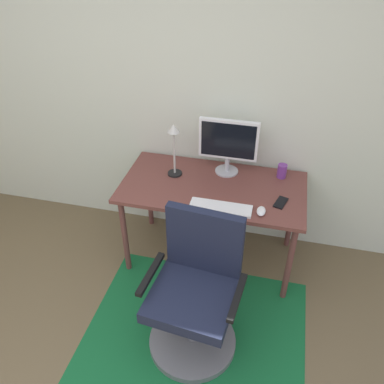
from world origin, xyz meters
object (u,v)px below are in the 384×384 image
(computer_mouse, at_px, (261,211))
(cell_phone, at_px, (281,203))
(desk, at_px, (213,193))
(monitor, at_px, (228,142))
(desk_lamp, at_px, (174,142))
(coffee_cup, at_px, (282,171))
(keyboard, at_px, (221,207))
(office_chair, at_px, (195,299))

(computer_mouse, distance_m, cell_phone, 0.19)
(desk, distance_m, monitor, 0.40)
(desk, distance_m, desk_lamp, 0.48)
(monitor, relative_size, coffee_cup, 4.12)
(monitor, bearing_deg, cell_phone, -35.42)
(desk, relative_size, monitor, 3.08)
(monitor, bearing_deg, desk, -107.47)
(cell_phone, bearing_deg, desk_lamp, -175.83)
(monitor, relative_size, cell_phone, 3.17)
(monitor, height_order, keyboard, monitor)
(computer_mouse, height_order, coffee_cup, coffee_cup)
(keyboard, bearing_deg, monitor, 94.57)
(desk, relative_size, keyboard, 3.18)
(desk, height_order, desk_lamp, desk_lamp)
(keyboard, xyz_separation_m, computer_mouse, (0.28, 0.02, 0.01))
(keyboard, bearing_deg, office_chair, -95.55)
(desk, relative_size, cell_phone, 9.76)
(desk, height_order, coffee_cup, coffee_cup)
(monitor, distance_m, desk_lamp, 0.41)
(computer_mouse, xyz_separation_m, office_chair, (-0.33, -0.55, -0.35))
(monitor, distance_m, office_chair, 1.16)
(monitor, relative_size, office_chair, 0.45)
(desk_lamp, xyz_separation_m, office_chair, (0.37, -0.87, -0.61))
(coffee_cup, bearing_deg, office_chair, -112.91)
(office_chair, bearing_deg, cell_phone, 62.47)
(keyboard, bearing_deg, computer_mouse, 3.18)
(cell_phone, relative_size, desk_lamp, 0.33)
(coffee_cup, bearing_deg, monitor, -176.57)
(desk, bearing_deg, monitor, 72.53)
(keyboard, relative_size, cell_phone, 3.07)
(desk, xyz_separation_m, coffee_cup, (0.49, 0.24, 0.13))
(computer_mouse, xyz_separation_m, desk_lamp, (-0.70, 0.33, 0.27))
(keyboard, distance_m, desk_lamp, 0.61)
(desk, xyz_separation_m, keyboard, (0.10, -0.26, 0.08))
(coffee_cup, relative_size, desk_lamp, 0.25)
(desk_lamp, relative_size, office_chair, 0.43)
(computer_mouse, distance_m, coffee_cup, 0.49)
(desk_lamp, bearing_deg, keyboard, -39.05)
(coffee_cup, bearing_deg, keyboard, -127.64)
(desk, bearing_deg, computer_mouse, -32.61)
(keyboard, relative_size, computer_mouse, 4.13)
(desk, xyz_separation_m, desk_lamp, (-0.32, 0.08, 0.35))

